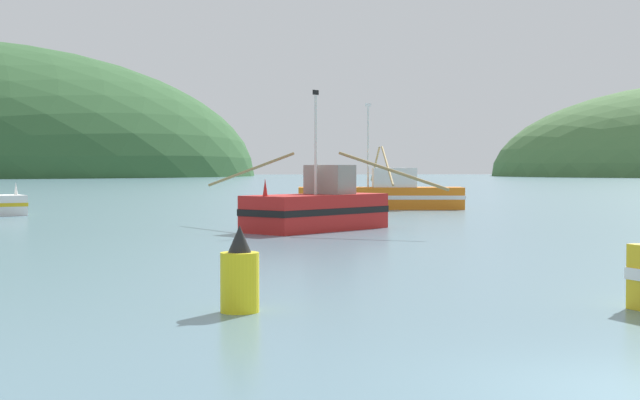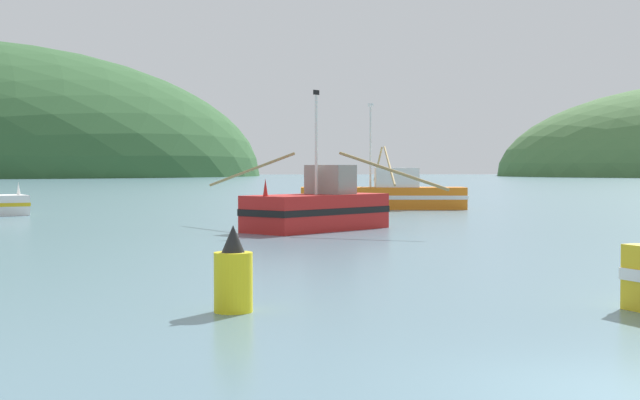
# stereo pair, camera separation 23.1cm
# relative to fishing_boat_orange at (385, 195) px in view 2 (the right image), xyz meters

# --- Properties ---
(ground_plane) EXTENTS (600.00, 600.00, 0.00)m
(ground_plane) POSITION_rel_fishing_boat_orange_xyz_m (-4.71, -47.83, -0.90)
(ground_plane) COLOR slate
(fishing_boat_orange) EXTENTS (10.48, 17.98, 6.59)m
(fishing_boat_orange) POSITION_rel_fishing_boat_orange_xyz_m (0.00, 0.00, 0.00)
(fishing_boat_orange) COLOR orange
(fishing_boat_orange) RESTS_ON ground
(fishing_boat_red) EXTENTS (9.21, 9.53, 5.85)m
(fishing_boat_red) POSITION_rel_fishing_boat_orange_xyz_m (-5.81, -19.01, -0.00)
(fishing_boat_red) COLOR red
(fishing_boat_red) RESTS_ON ground
(channel_buoy) EXTENTS (0.71, 0.71, 1.60)m
(channel_buoy) POSITION_rel_fishing_boat_orange_xyz_m (-9.24, -41.14, -0.24)
(channel_buoy) COLOR yellow
(channel_buoy) RESTS_ON ground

